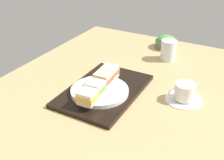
# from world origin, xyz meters

# --- Properties ---
(ground_plane) EXTENTS (1.40, 1.00, 0.03)m
(ground_plane) POSITION_xyz_m (0.00, 0.00, -0.01)
(ground_plane) COLOR tan
(serving_tray) EXTENTS (0.41, 0.27, 0.02)m
(serving_tray) POSITION_xyz_m (0.01, -0.02, 0.01)
(serving_tray) COLOR black
(serving_tray) RESTS_ON ground_plane
(sandwich_plate) EXTENTS (0.23, 0.23, 0.02)m
(sandwich_plate) POSITION_xyz_m (0.05, -0.02, 0.03)
(sandwich_plate) COLOR white
(sandwich_plate) RESTS_ON serving_tray
(sandwich_nearmost) EXTENTS (0.07, 0.07, 0.05)m
(sandwich_nearmost) POSITION_xyz_m (-0.05, -0.03, 0.06)
(sandwich_nearmost) COLOR beige
(sandwich_nearmost) RESTS_ON sandwich_plate
(sandwich_inner_near) EXTENTS (0.07, 0.07, 0.06)m
(sandwich_inner_near) POSITION_xyz_m (0.02, -0.02, 0.06)
(sandwich_inner_near) COLOR beige
(sandwich_inner_near) RESTS_ON sandwich_plate
(sandwich_inner_far) EXTENTS (0.07, 0.07, 0.05)m
(sandwich_inner_far) POSITION_xyz_m (0.09, -0.02, 0.06)
(sandwich_inner_far) COLOR #EFE5C1
(sandwich_inner_far) RESTS_ON sandwich_plate
(sandwich_farmost) EXTENTS (0.07, 0.07, 0.05)m
(sandwich_farmost) POSITION_xyz_m (0.15, -0.01, 0.06)
(sandwich_farmost) COLOR beige
(sandwich_farmost) RESTS_ON sandwich_plate
(salad_bowl) EXTENTS (0.12, 0.12, 0.07)m
(salad_bowl) POSITION_xyz_m (-0.57, 0.05, 0.03)
(salad_bowl) COLOR #4C6051
(salad_bowl) RESTS_ON ground_plane
(coffee_cup) EXTENTS (0.15, 0.15, 0.07)m
(coffee_cup) POSITION_xyz_m (-0.08, 0.28, 0.03)
(coffee_cup) COLOR white
(coffee_cup) RESTS_ON ground_plane
(drinking_glass) EXTENTS (0.08, 0.08, 0.10)m
(drinking_glass) POSITION_xyz_m (-0.42, 0.11, 0.05)
(drinking_glass) COLOR silver
(drinking_glass) RESTS_ON ground_plane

